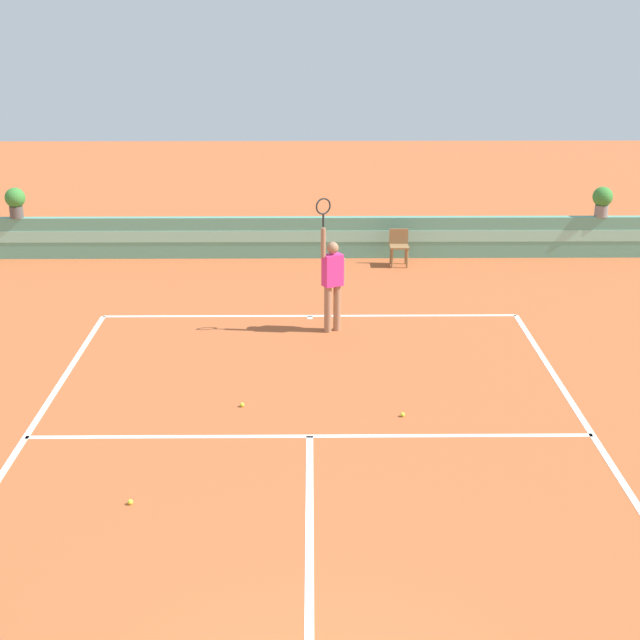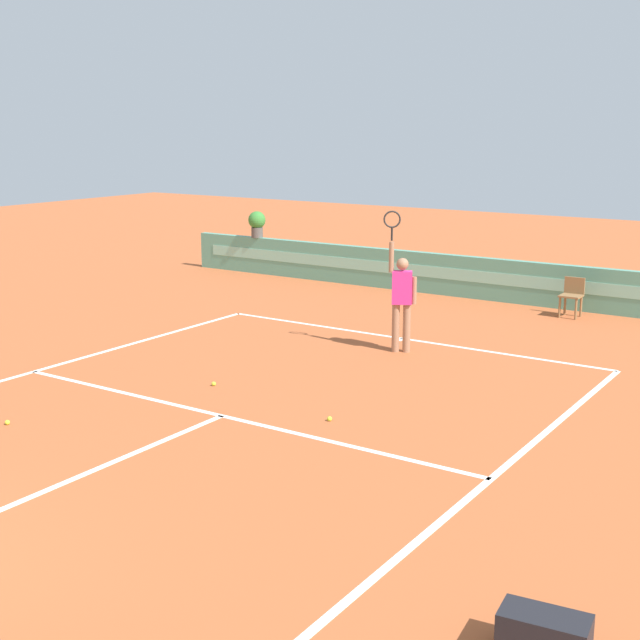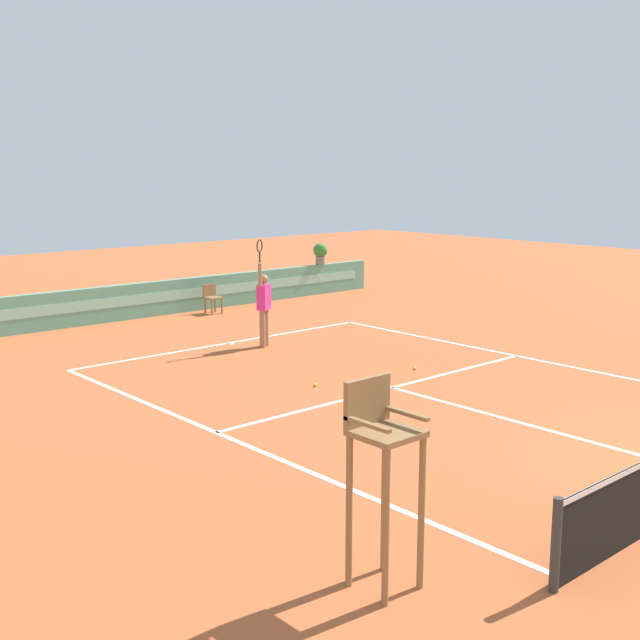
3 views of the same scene
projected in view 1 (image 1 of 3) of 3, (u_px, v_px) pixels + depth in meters
ground_plane at (310, 449)px, 13.49m from camera, size 60.00×60.00×0.00m
court_lines at (310, 427)px, 14.17m from camera, size 8.32×11.94×0.01m
back_wall_barrier at (310, 237)px, 23.16m from camera, size 18.00×0.21×1.00m
ball_kid_chair at (399, 245)px, 22.50m from camera, size 0.44×0.44×0.85m
tennis_player at (332, 278)px, 17.88m from camera, size 0.56×0.36×2.58m
tennis_ball_near_baseline at (130, 502)px, 12.01m from camera, size 0.07×0.07×0.07m
tennis_ball_mid_court at (242, 405)px, 14.86m from camera, size 0.07×0.07×0.07m
tennis_ball_by_sideline at (403, 415)px, 14.51m from camera, size 0.07×0.07×0.07m
potted_plant_far_right at (602, 200)px, 22.93m from camera, size 0.48×0.48×0.72m
potted_plant_far_left at (15, 201)px, 22.81m from camera, size 0.48×0.48×0.72m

